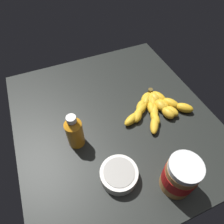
{
  "coord_description": "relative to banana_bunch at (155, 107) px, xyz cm",
  "views": [
    {
      "loc": [
        -44.17,
        19.39,
        62.91
      ],
      "look_at": [
        -1.41,
        1.41,
        5.81
      ],
      "focal_mm": 32.18,
      "sensor_mm": 36.0,
      "label": 1
    }
  ],
  "objects": [
    {
      "name": "peanut_butter_jar",
      "position": [
        -28.93,
        9.74,
        4.89
      ],
      "size": [
        9.82,
        9.82,
        13.51
      ],
      "color": "#B27238",
      "rests_on": "ground_plane"
    },
    {
      "name": "honey_bottle",
      "position": [
        -2.49,
        33.54,
        4.9
      ],
      "size": [
        5.86,
        5.86,
        14.51
      ],
      "color": "orange",
      "rests_on": "ground_plane"
    },
    {
      "name": "small_bowl",
      "position": [
        -20.18,
        24.99,
        0.5
      ],
      "size": [
        11.86,
        11.86,
        4.3
      ],
      "color": "silver",
      "rests_on": "ground_plane"
    },
    {
      "name": "ground_plane",
      "position": [
        2.48,
        16.98,
        -4.11
      ],
      "size": [
        82.9,
        75.22,
        4.82
      ],
      "primitive_type": "cube",
      "color": "black"
    },
    {
      "name": "banana_bunch",
      "position": [
        0.0,
        0.0,
        0.0
      ],
      "size": [
        20.99,
        29.78,
        3.76
      ],
      "color": "gold",
      "rests_on": "ground_plane"
    }
  ]
}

